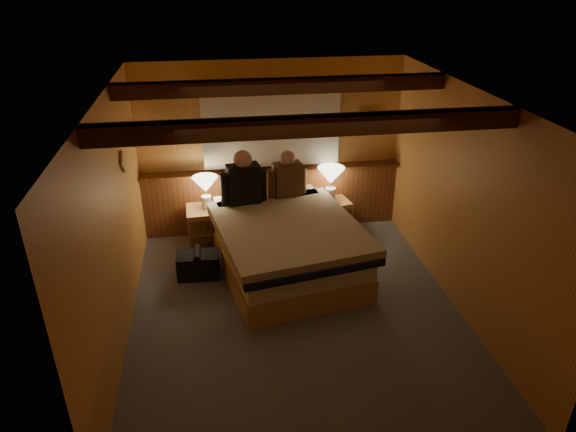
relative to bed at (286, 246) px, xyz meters
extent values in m
plane|color=slate|center=(-0.02, -0.84, -0.37)|extent=(4.20, 4.20, 0.00)
plane|color=tan|center=(-0.02, -0.84, 2.03)|extent=(4.20, 4.20, 0.00)
plane|color=#DC934F|center=(-0.02, 1.26, 0.83)|extent=(3.60, 0.00, 3.60)
plane|color=#DC934F|center=(-1.82, -0.84, 0.83)|extent=(0.00, 4.20, 4.20)
plane|color=#DC934F|center=(1.78, -0.84, 0.83)|extent=(0.00, 4.20, 4.20)
plane|color=#DC934F|center=(-0.02, -2.94, 0.83)|extent=(3.60, 0.00, 3.60)
cube|color=brown|center=(-0.02, 1.20, 0.08)|extent=(3.60, 0.12, 0.90)
cube|color=brown|center=(-0.02, 1.14, 0.55)|extent=(3.60, 0.22, 0.04)
cylinder|color=#422010|center=(-0.02, 1.18, 1.68)|extent=(2.10, 0.05, 0.05)
sphere|color=#422010|center=(-1.07, 1.18, 1.68)|extent=(0.08, 0.08, 0.08)
sphere|color=#422010|center=(1.03, 1.18, 1.68)|extent=(0.08, 0.08, 0.08)
cube|color=silver|center=(-0.02, 1.19, 1.13)|extent=(1.85, 0.08, 1.05)
cube|color=#422010|center=(-0.02, -1.44, 1.94)|extent=(3.60, 0.15, 0.16)
cube|color=#422010|center=(-0.02, 0.06, 1.94)|extent=(3.60, 0.15, 0.16)
cylinder|color=silver|center=(-1.76, 0.76, 1.38)|extent=(0.03, 0.55, 0.03)
torus|color=silver|center=(-1.73, 0.61, 1.26)|extent=(0.01, 0.21, 0.21)
torus|color=silver|center=(-1.73, 0.84, 1.26)|extent=(0.01, 0.21, 0.21)
cube|color=#A48A52|center=(1.33, 1.24, 1.18)|extent=(0.30, 0.03, 0.25)
cube|color=beige|center=(1.33, 1.23, 1.18)|extent=(0.24, 0.01, 0.19)
cube|color=tan|center=(0.00, 0.02, -0.22)|extent=(1.85, 2.26, 0.30)
cube|color=silver|center=(0.00, 0.02, 0.06)|extent=(1.80, 2.21, 0.24)
cube|color=black|center=(0.04, -0.23, 0.21)|extent=(1.84, 1.87, 0.08)
cube|color=tan|center=(0.02, -0.10, 0.28)|extent=(1.91, 2.08, 0.12)
cube|color=silver|center=(-0.52, 0.73, 0.26)|extent=(0.66, 0.44, 0.16)
cube|color=silver|center=(0.24, 0.86, 0.26)|extent=(0.66, 0.44, 0.16)
cube|color=tan|center=(-0.96, 0.81, -0.09)|extent=(0.53, 0.48, 0.56)
cube|color=brown|center=(-0.95, 0.59, 0.02)|extent=(0.46, 0.04, 0.20)
cube|color=brown|center=(-0.95, 0.59, -0.20)|extent=(0.46, 0.04, 0.20)
cylinder|color=silver|center=(-0.95, 0.59, 0.02)|extent=(0.03, 0.03, 0.03)
cylinder|color=silver|center=(-0.95, 0.59, -0.20)|extent=(0.03, 0.03, 0.03)
cube|color=tan|center=(0.81, 0.94, -0.12)|extent=(0.52, 0.49, 0.49)
cube|color=brown|center=(0.85, 0.75, -0.02)|extent=(0.40, 0.10, 0.17)
cube|color=brown|center=(0.85, 0.75, -0.22)|extent=(0.40, 0.10, 0.17)
cylinder|color=silver|center=(0.85, 0.75, -0.02)|extent=(0.04, 0.04, 0.03)
cylinder|color=silver|center=(0.85, 0.75, -0.22)|extent=(0.04, 0.04, 0.03)
cylinder|color=silver|center=(-0.94, 0.85, 0.28)|extent=(0.13, 0.13, 0.17)
cylinder|color=silver|center=(-0.94, 0.85, 0.39)|extent=(0.02, 0.02, 0.09)
cone|color=#FFF1C6|center=(-0.94, 0.85, 0.53)|extent=(0.34, 0.34, 0.21)
cylinder|color=silver|center=(0.77, 0.96, 0.22)|extent=(0.15, 0.15, 0.19)
cylinder|color=silver|center=(0.77, 0.96, 0.34)|extent=(0.02, 0.02, 0.10)
cone|color=#FFF1C6|center=(0.77, 0.96, 0.50)|extent=(0.37, 0.37, 0.23)
cube|color=black|center=(-0.45, 0.63, 0.58)|extent=(0.44, 0.30, 0.54)
cylinder|color=black|center=(-0.68, 0.59, 0.54)|extent=(0.13, 0.13, 0.43)
cylinder|color=black|center=(-0.22, 0.67, 0.54)|extent=(0.13, 0.13, 0.43)
sphere|color=tan|center=(-0.45, 0.63, 0.92)|extent=(0.24, 0.24, 0.24)
cube|color=#523720|center=(0.13, 0.77, 0.55)|extent=(0.39, 0.27, 0.48)
cylinder|color=#523720|center=(-0.07, 0.73, 0.51)|extent=(0.11, 0.11, 0.38)
cylinder|color=#523720|center=(0.34, 0.81, 0.51)|extent=(0.11, 0.11, 0.38)
sphere|color=tan|center=(0.13, 0.77, 0.85)|extent=(0.21, 0.21, 0.21)
cube|color=black|center=(-1.09, 0.06, -0.21)|extent=(0.52, 0.32, 0.31)
cylinder|color=black|center=(-1.09, 0.06, -0.04)|extent=(0.09, 0.31, 0.08)
camera|label=1|loc=(-0.82, -5.43, 3.15)|focal=32.00mm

